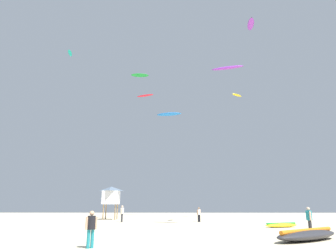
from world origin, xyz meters
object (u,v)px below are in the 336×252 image
object	(u,v)px
kite_aloft_5	(251,24)
kite_aloft_1	(140,75)
kite_aloft_0	(237,95)
person_midground	(309,218)
person_right	(199,213)
person_foreground	(91,226)
kite_aloft_4	(169,114)
kite_grounded_mid	(281,225)
kite_aloft_2	(145,96)
person_left	(122,212)
kite_aloft_6	(70,53)
lifeguard_tower	(111,195)
kite_grounded_near	(307,235)
kite_aloft_3	(227,68)

from	to	relation	value
kite_aloft_5	kite_aloft_1	bearing A→B (deg)	122.36
kite_aloft_0	kite_aloft_5	bearing A→B (deg)	-94.14
person_midground	person_right	size ratio (longest dim) A/B	1.10
person_foreground	kite_aloft_4	xyz separation A→B (m)	(3.15, 35.61, 16.30)
kite_grounded_mid	kite_aloft_0	distance (m)	22.67
kite_aloft_1	kite_aloft_2	world-z (taller)	kite_aloft_1
person_left	kite_aloft_4	bearing A→B (deg)	76.17
person_right	kite_aloft_6	size ratio (longest dim) A/B	0.69
person_midground	lifeguard_tower	xyz separation A→B (m)	(-17.41, 18.03, 2.04)
kite_aloft_2	kite_aloft_1	bearing A→B (deg)	99.86
person_midground	kite_grounded_near	distance (m)	4.64
person_left	kite_aloft_1	distance (m)	30.67
kite_aloft_3	kite_aloft_5	world-z (taller)	kite_aloft_5
kite_grounded_mid	kite_aloft_1	world-z (taller)	kite_aloft_1
person_right	kite_aloft_0	size ratio (longest dim) A/B	0.83
kite_aloft_0	kite_aloft_3	size ratio (longest dim) A/B	0.58
person_left	person_foreground	bearing A→B (deg)	-80.59
person_foreground	person_midground	distance (m)	14.95
person_midground	lifeguard_tower	size ratio (longest dim) A/B	0.42
kite_aloft_6	kite_aloft_1	bearing A→B (deg)	37.97
person_foreground	kite_grounded_mid	xyz separation A→B (m)	(13.06, 12.56, -0.77)
kite_aloft_5	kite_aloft_6	bearing A→B (deg)	149.34
person_right	kite_aloft_1	xyz separation A→B (m)	(-9.13, 17.79, 24.89)
kite_aloft_0	person_left	bearing A→B (deg)	-154.67
person_left	kite_aloft_4	xyz separation A→B (m)	(5.04, 15.70, 16.21)
lifeguard_tower	kite_aloft_5	xyz separation A→B (m)	(16.70, -10.68, 18.04)
lifeguard_tower	kite_aloft_6	distance (m)	25.07
kite_aloft_2	kite_aloft_6	bearing A→B (deg)	154.92
person_right	kite_aloft_2	world-z (taller)	kite_aloft_2
kite_grounded_near	person_left	bearing A→B (deg)	127.63
person_right	kite_aloft_6	distance (m)	33.38
kite_aloft_1	kite_aloft_5	distance (m)	28.20
person_midground	person_left	distance (m)	19.72
kite_grounded_near	kite_aloft_4	distance (m)	37.59
kite_aloft_5	person_midground	bearing A→B (deg)	-84.46
person_left	kite_aloft_5	size ratio (longest dim) A/B	0.73
person_foreground	kite_aloft_0	distance (m)	34.47
person_midground	kite_grounded_mid	size ratio (longest dim) A/B	0.52
kite_grounded_mid	kite_aloft_6	distance (m)	40.59
kite_aloft_2	kite_aloft_3	bearing A→B (deg)	-48.82
kite_grounded_near	kite_aloft_2	xyz separation A→B (m)	(-11.06, 20.44, 15.88)
lifeguard_tower	kite_aloft_3	size ratio (longest dim) A/B	1.27
kite_grounded_mid	kite_aloft_3	distance (m)	15.39
kite_aloft_1	kite_aloft_4	size ratio (longest dim) A/B	0.76
kite_aloft_5	kite_aloft_6	xyz separation A→B (m)	(-25.56, 15.15, 4.98)
person_foreground	kite_grounded_near	distance (m)	11.54
person_left	kite_grounded_near	world-z (taller)	person_left
kite_aloft_3	kite_aloft_2	bearing A→B (deg)	131.18
kite_aloft_2	person_midground	bearing A→B (deg)	-51.32
kite_grounded_near	lifeguard_tower	bearing A→B (deg)	124.81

